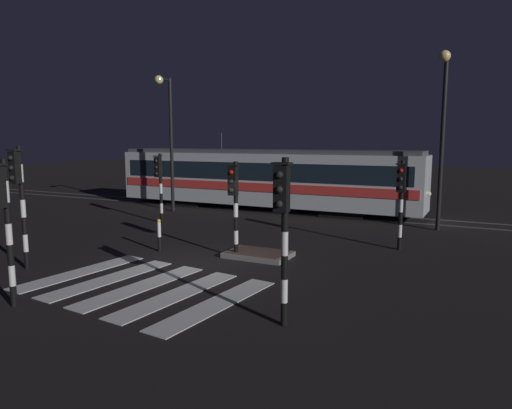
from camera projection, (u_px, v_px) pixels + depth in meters
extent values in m
plane|color=black|center=(195.00, 264.00, 14.03)|extent=(120.00, 120.00, 0.00)
cube|color=#59595E|center=(311.00, 215.00, 23.16)|extent=(80.00, 0.12, 0.03)
cube|color=#59595E|center=(320.00, 211.00, 24.43)|extent=(80.00, 0.12, 0.03)
cube|color=silver|center=(81.00, 272.00, 13.17)|extent=(1.10, 4.14, 0.02)
cube|color=silver|center=(110.00, 279.00, 12.53)|extent=(1.10, 4.14, 0.02)
cube|color=silver|center=(142.00, 286.00, 11.89)|extent=(1.10, 4.14, 0.02)
cube|color=silver|center=(177.00, 295.00, 11.24)|extent=(1.10, 4.14, 0.02)
cube|color=silver|center=(217.00, 304.00, 10.60)|extent=(1.10, 4.14, 0.02)
cube|color=slate|center=(258.00, 255.00, 14.91)|extent=(2.05, 1.35, 0.16)
cube|color=#4C382D|center=(258.00, 252.00, 14.90)|extent=(1.84, 1.21, 0.02)
cylinder|color=black|center=(162.00, 218.00, 21.08)|extent=(0.14, 0.14, 0.45)
cylinder|color=white|center=(161.00, 208.00, 21.02)|extent=(0.14, 0.14, 0.45)
cylinder|color=black|center=(161.00, 198.00, 20.96)|extent=(0.14, 0.14, 0.45)
cylinder|color=white|center=(161.00, 189.00, 20.90)|extent=(0.14, 0.14, 0.45)
cylinder|color=black|center=(161.00, 179.00, 20.83)|extent=(0.14, 0.14, 0.45)
cylinder|color=white|center=(160.00, 169.00, 20.77)|extent=(0.14, 0.14, 0.45)
cylinder|color=black|center=(160.00, 159.00, 20.71)|extent=(0.14, 0.14, 0.45)
cube|color=black|center=(158.00, 167.00, 20.61)|extent=(0.28, 0.20, 0.90)
sphere|color=black|center=(156.00, 161.00, 20.48)|extent=(0.14, 0.14, 0.14)
sphere|color=black|center=(156.00, 167.00, 20.51)|extent=(0.14, 0.14, 0.14)
sphere|color=black|center=(156.00, 174.00, 20.55)|extent=(0.14, 0.14, 0.14)
cube|color=black|center=(158.00, 156.00, 20.54)|extent=(0.36, 0.24, 0.04)
cylinder|color=black|center=(27.00, 260.00, 13.53)|extent=(0.14, 0.14, 0.51)
cylinder|color=white|center=(26.00, 243.00, 13.46)|extent=(0.14, 0.14, 0.51)
cylinder|color=black|center=(24.00, 226.00, 13.39)|extent=(0.14, 0.14, 0.51)
cylinder|color=white|center=(23.00, 208.00, 13.32)|extent=(0.14, 0.14, 0.51)
cylinder|color=black|center=(22.00, 191.00, 13.25)|extent=(0.14, 0.14, 0.51)
cylinder|color=white|center=(21.00, 173.00, 13.18)|extent=(0.14, 0.14, 0.51)
cylinder|color=black|center=(19.00, 155.00, 13.11)|extent=(0.14, 0.14, 0.51)
cube|color=black|center=(15.00, 168.00, 13.01)|extent=(0.28, 0.20, 0.90)
sphere|color=black|center=(11.00, 158.00, 12.87)|extent=(0.14, 0.14, 0.14)
sphere|color=black|center=(11.00, 168.00, 12.91)|extent=(0.14, 0.14, 0.14)
sphere|color=black|center=(12.00, 178.00, 12.95)|extent=(0.14, 0.14, 0.14)
cube|color=black|center=(14.00, 150.00, 12.94)|extent=(0.36, 0.24, 0.04)
cylinder|color=black|center=(399.00, 243.00, 15.89)|extent=(0.14, 0.14, 0.44)
cylinder|color=white|center=(400.00, 231.00, 15.83)|extent=(0.14, 0.14, 0.44)
cylinder|color=black|center=(400.00, 218.00, 15.77)|extent=(0.14, 0.14, 0.44)
cylinder|color=white|center=(401.00, 206.00, 15.71)|extent=(0.14, 0.14, 0.44)
cylinder|color=black|center=(401.00, 193.00, 15.65)|extent=(0.14, 0.14, 0.44)
cylinder|color=white|center=(402.00, 180.00, 15.59)|extent=(0.14, 0.14, 0.44)
cylinder|color=black|center=(403.00, 167.00, 15.53)|extent=(0.14, 0.14, 0.44)
cube|color=black|center=(401.00, 179.00, 15.43)|extent=(0.28, 0.20, 0.90)
sphere|color=red|center=(401.00, 171.00, 15.30)|extent=(0.14, 0.14, 0.14)
sphere|color=black|center=(401.00, 179.00, 15.33)|extent=(0.14, 0.14, 0.14)
sphere|color=black|center=(400.00, 187.00, 15.37)|extent=(0.14, 0.14, 0.14)
cube|color=black|center=(402.00, 164.00, 15.36)|extent=(0.36, 0.24, 0.04)
cylinder|color=black|center=(284.00, 314.00, 9.36)|extent=(0.14, 0.14, 0.49)
cylinder|color=white|center=(284.00, 291.00, 9.30)|extent=(0.14, 0.14, 0.49)
cylinder|color=black|center=(284.00, 267.00, 9.23)|extent=(0.14, 0.14, 0.49)
cylinder|color=white|center=(285.00, 243.00, 9.16)|extent=(0.14, 0.14, 0.49)
cylinder|color=black|center=(285.00, 219.00, 9.10)|extent=(0.14, 0.14, 0.49)
cylinder|color=white|center=(285.00, 195.00, 9.03)|extent=(0.14, 0.14, 0.49)
cylinder|color=black|center=(285.00, 170.00, 8.96)|extent=(0.14, 0.14, 0.49)
cube|color=black|center=(282.00, 189.00, 8.86)|extent=(0.28, 0.20, 0.90)
sphere|color=black|center=(279.00, 175.00, 8.73)|extent=(0.14, 0.14, 0.14)
sphere|color=black|center=(279.00, 189.00, 8.76)|extent=(0.14, 0.14, 0.14)
sphere|color=black|center=(279.00, 204.00, 8.80)|extent=(0.14, 0.14, 0.14)
cube|color=black|center=(282.00, 163.00, 8.79)|extent=(0.36, 0.24, 0.04)
cylinder|color=black|center=(236.00, 251.00, 14.85)|extent=(0.14, 0.14, 0.44)
cylinder|color=white|center=(236.00, 237.00, 14.79)|extent=(0.14, 0.14, 0.44)
cylinder|color=black|center=(236.00, 224.00, 14.73)|extent=(0.14, 0.14, 0.44)
cylinder|color=white|center=(236.00, 210.00, 14.67)|extent=(0.14, 0.14, 0.44)
cylinder|color=black|center=(236.00, 196.00, 14.61)|extent=(0.14, 0.14, 0.44)
cylinder|color=white|center=(236.00, 182.00, 14.55)|extent=(0.14, 0.14, 0.44)
cylinder|color=black|center=(236.00, 168.00, 14.49)|extent=(0.14, 0.14, 0.44)
cube|color=black|center=(233.00, 181.00, 14.39)|extent=(0.28, 0.20, 0.90)
sphere|color=red|center=(231.00, 172.00, 14.25)|extent=(0.14, 0.14, 0.14)
sphere|color=black|center=(231.00, 181.00, 14.29)|extent=(0.14, 0.14, 0.14)
sphere|color=black|center=(231.00, 190.00, 14.33)|extent=(0.14, 0.14, 0.14)
cube|color=black|center=(233.00, 165.00, 14.32)|extent=(0.36, 0.24, 0.04)
cylinder|color=black|center=(14.00, 296.00, 10.46)|extent=(0.14, 0.14, 0.48)
cylinder|color=white|center=(12.00, 276.00, 10.39)|extent=(0.14, 0.14, 0.48)
cylinder|color=black|center=(11.00, 255.00, 10.33)|extent=(0.14, 0.14, 0.48)
cylinder|color=white|center=(9.00, 234.00, 10.26)|extent=(0.14, 0.14, 0.48)
cylinder|color=black|center=(7.00, 213.00, 10.20)|extent=(0.14, 0.14, 0.48)
cylinder|color=white|center=(6.00, 192.00, 10.13)|extent=(0.14, 0.14, 0.48)
cylinder|color=black|center=(4.00, 170.00, 10.07)|extent=(0.14, 0.14, 0.48)
cylinder|color=black|center=(442.00, 145.00, 18.89)|extent=(0.18, 0.18, 7.10)
cylinder|color=black|center=(446.00, 56.00, 18.01)|extent=(0.10, 0.90, 0.10)
sphere|color=#F9E08C|center=(445.00, 56.00, 17.63)|extent=(0.44, 0.44, 0.44)
cylinder|color=black|center=(171.00, 146.00, 24.17)|extent=(0.18, 0.18, 6.90)
cylinder|color=black|center=(164.00, 79.00, 23.31)|extent=(0.10, 0.90, 0.10)
sphere|color=#F9E08C|center=(159.00, 80.00, 22.93)|extent=(0.44, 0.44, 0.44)
cube|color=silver|center=(262.00, 178.00, 24.94)|extent=(16.92, 2.50, 2.70)
cube|color=red|center=(251.00, 187.00, 23.86)|extent=(16.58, 0.04, 0.44)
cube|color=red|center=(272.00, 183.00, 26.11)|extent=(16.58, 0.04, 0.44)
cube|color=black|center=(251.00, 171.00, 23.75)|extent=(16.07, 0.03, 0.90)
cube|color=#4C4C51|center=(262.00, 151.00, 24.74)|extent=(16.58, 2.30, 0.20)
cylinder|color=#262628|center=(221.00, 142.00, 25.80)|extent=(0.08, 0.08, 1.00)
cube|color=black|center=(346.00, 212.00, 23.08)|extent=(2.20, 2.00, 0.35)
cube|color=black|center=(191.00, 201.00, 27.21)|extent=(2.20, 2.00, 0.35)
sphere|color=#F9F2CC|center=(429.00, 194.00, 21.21)|extent=(0.24, 0.24, 0.24)
cylinder|color=black|center=(160.00, 244.00, 15.65)|extent=(0.12, 0.12, 0.50)
cylinder|color=white|center=(159.00, 230.00, 15.58)|extent=(0.12, 0.12, 0.50)
sphere|color=yellow|center=(159.00, 221.00, 15.54)|extent=(0.12, 0.12, 0.12)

